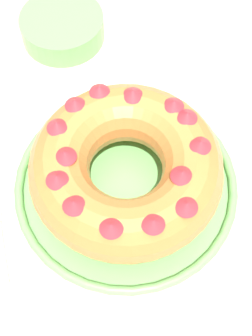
{
  "coord_description": "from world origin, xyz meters",
  "views": [
    {
      "loc": [
        -0.06,
        -0.29,
        1.34
      ],
      "look_at": [
        0.01,
        -0.01,
        0.81
      ],
      "focal_mm": 50.0,
      "sensor_mm": 36.0,
      "label": 1
    }
  ],
  "objects": [
    {
      "name": "ground_plane",
      "position": [
        0.0,
        0.0,
        0.0
      ],
      "size": [
        8.0,
        8.0,
        0.0
      ],
      "primitive_type": "plane",
      "color": "brown"
    },
    {
      "name": "dining_table",
      "position": [
        0.0,
        0.0,
        0.66
      ],
      "size": [
        1.19,
        1.24,
        0.75
      ],
      "color": "beige",
      "rests_on": "ground_plane"
    },
    {
      "name": "side_bowl",
      "position": [
        -0.02,
        0.29,
        0.77
      ],
      "size": [
        0.14,
        0.14,
        0.04
      ],
      "primitive_type": "cylinder",
      "color": "#6BB760",
      "rests_on": "dining_table"
    },
    {
      "name": "serving_dish",
      "position": [
        0.01,
        -0.01,
        0.76
      ],
      "size": [
        0.31,
        0.31,
        0.02
      ],
      "color": "#6BB760",
      "rests_on": "dining_table"
    },
    {
      "name": "bundt_cake",
      "position": [
        0.01,
        -0.01,
        0.81
      ],
      "size": [
        0.25,
        0.25,
        0.09
      ],
      "color": "#C67538",
      "rests_on": "serving_dish"
    }
  ]
}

